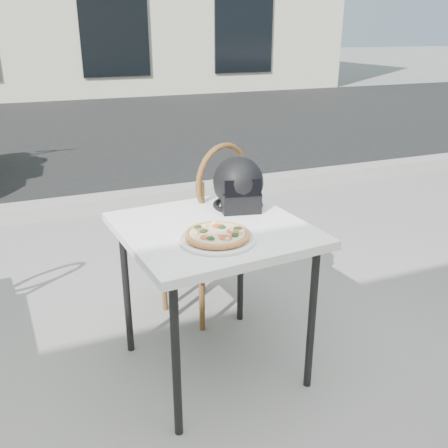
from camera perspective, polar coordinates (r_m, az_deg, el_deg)
name	(u,v)px	position (r m, az deg, el deg)	size (l,w,h in m)	color
ground	(236,433)	(2.23, 1.34, -22.77)	(80.00, 80.00, 0.00)	gray
street_asphalt	(63,132)	(8.62, -17.89, 9.98)	(30.00, 8.00, 0.00)	black
curb	(106,202)	(4.75, -13.30, 2.46)	(30.00, 0.25, 0.12)	gray
cafe_table_main	(213,240)	(2.22, -1.22, -1.84)	(0.85, 0.85, 0.74)	white
plate	(217,239)	(2.03, -0.77, -1.73)	(0.38, 0.38, 0.02)	white
pizza	(217,234)	(2.02, -0.77, -1.17)	(0.35, 0.35, 0.03)	#D88F4F
helmet	(238,186)	(2.38, 1.67, 4.40)	(0.29, 0.30, 0.25)	black
cafe_chair_main	(210,223)	(2.72, -1.56, 0.14)	(0.52, 0.52, 1.02)	brown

